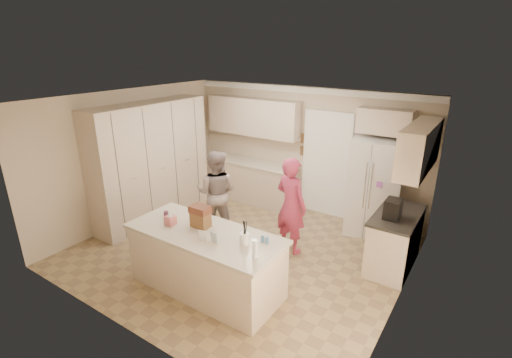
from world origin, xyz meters
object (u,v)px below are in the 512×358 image
Objects in this scene: island_base at (206,262)px; teen_boy at (217,193)px; utensil_crock at (245,239)px; coffee_maker at (393,209)px; dollhouse_body at (201,220)px; refrigerator at (373,188)px; tissue_box at (170,220)px; teen_girl at (291,205)px.

teen_boy is (-0.98, 1.46, 0.36)m from island_base.
coffee_maker is at bearing 52.88° from utensil_crock.
teen_boy is (-0.83, 1.36, -0.23)m from dollhouse_body.
refrigerator is 2.89m from teen_boy.
dollhouse_body is at bearing 26.57° from tissue_box.
coffee_maker is at bearing 37.57° from tissue_box.
coffee_maker is at bearing 39.29° from dollhouse_body.
island_base is (-2.05, -1.90, -0.63)m from coffee_maker.
refrigerator is at bearing 62.01° from dollhouse_body.
tissue_box is at bearing -142.43° from coffee_maker.
dollhouse_body reaches higher than island_base.
refrigerator is 6.00× the size of coffee_maker.
dollhouse_body is 1.67m from teen_girl.
tissue_box is at bearing -169.70° from island_base.
tissue_box is at bearing -172.87° from utensil_crock.
tissue_box is at bearing 73.20° from teen_girl.
refrigerator is 1.07× the size of teen_girl.
refrigerator reaches higher than teen_girl.
teen_girl reaches higher than coffee_maker.
refrigerator is at bearing 75.59° from utensil_crock.
utensil_crock is 1.07× the size of tissue_box.
island_base is 14.67× the size of utensil_crock.
utensil_crock is at bearing -3.58° from dollhouse_body.
refrigerator is 1.33m from coffee_maker.
teen_boy reaches higher than island_base.
teen_girl is at bearing -170.55° from coffee_maker.
teen_girl is at bearing 165.62° from teen_boy.
teen_boy is at bearing -171.70° from coffee_maker.
teen_girl is (-0.95, -1.42, -0.06)m from refrigerator.
teen_girl reaches higher than tissue_box.
utensil_crock is at bearing 4.40° from island_base.
utensil_crock is at bearing -127.12° from coffee_maker.
refrigerator reaches higher than island_base.
refrigerator is 3.73m from tissue_box.
refrigerator reaches higher than dollhouse_body.
island_base is 1.75m from teen_girl.
island_base is at bearing -137.17° from coffee_maker.
refrigerator reaches higher than coffee_maker.
teen_girl is (1.46, 0.18, 0.04)m from teen_boy.
tissue_box is (-2.60, -2.00, -0.07)m from coffee_maker.
utensil_crock is 0.58× the size of dollhouse_body.
teen_boy reaches higher than coffee_maker.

